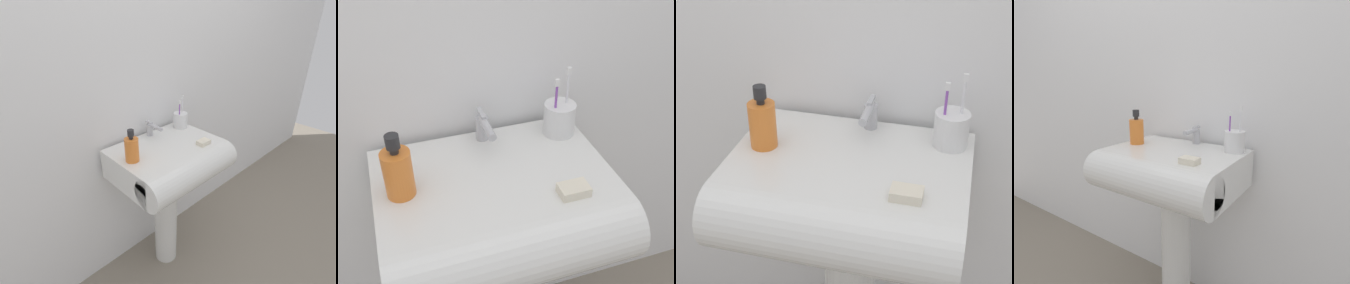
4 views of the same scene
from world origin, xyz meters
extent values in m
cube|color=white|center=(0.00, 0.24, 1.20)|extent=(5.00, 0.05, 2.40)
cube|color=white|center=(0.00, 0.00, 0.79)|extent=(0.60, 0.39, 0.17)
cylinder|color=white|center=(0.00, -0.19, 0.79)|extent=(0.60, 0.17, 0.17)
cylinder|color=#B7B7BC|center=(0.02, 0.16, 0.91)|extent=(0.04, 0.04, 0.07)
cylinder|color=#B7B7BC|center=(0.02, 0.10, 0.95)|extent=(0.02, 0.10, 0.02)
cube|color=#B7B7BC|center=(0.02, 0.16, 0.96)|extent=(0.01, 0.06, 0.01)
cylinder|color=white|center=(0.24, 0.12, 0.93)|extent=(0.09, 0.09, 0.09)
cylinder|color=purple|center=(0.21, 0.10, 0.97)|extent=(0.01, 0.01, 0.14)
cube|color=white|center=(0.21, 0.10, 1.05)|extent=(0.01, 0.01, 0.02)
cylinder|color=white|center=(0.26, 0.12, 0.98)|extent=(0.01, 0.01, 0.17)
cube|color=white|center=(0.26, 0.12, 1.07)|extent=(0.01, 0.01, 0.02)
cylinder|color=orange|center=(-0.23, -0.01, 0.94)|extent=(0.07, 0.07, 0.12)
cylinder|color=#262628|center=(-0.23, -0.01, 1.01)|extent=(0.02, 0.02, 0.02)
cylinder|color=#262628|center=(-0.23, -0.01, 1.03)|extent=(0.03, 0.03, 0.03)
cube|color=silver|center=(0.16, -0.14, 0.89)|extent=(0.07, 0.05, 0.02)
camera|label=1|loc=(-0.86, -0.94, 1.57)|focal=28.00mm
camera|label=2|loc=(-0.23, -0.80, 1.56)|focal=45.00mm
camera|label=3|loc=(0.26, -1.05, 1.57)|focal=55.00mm
camera|label=4|loc=(0.66, -0.94, 1.19)|focal=28.00mm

